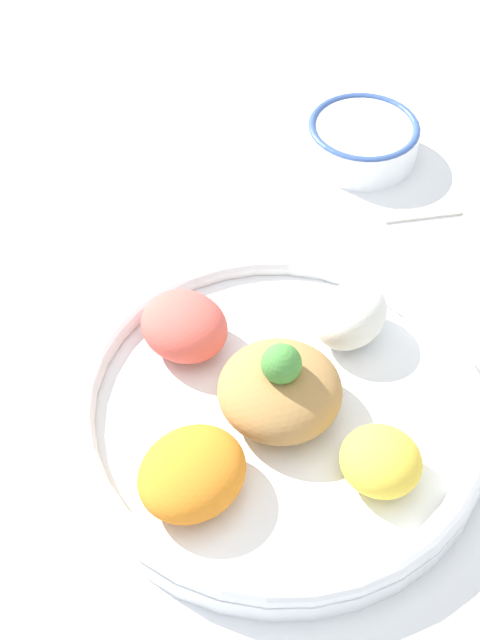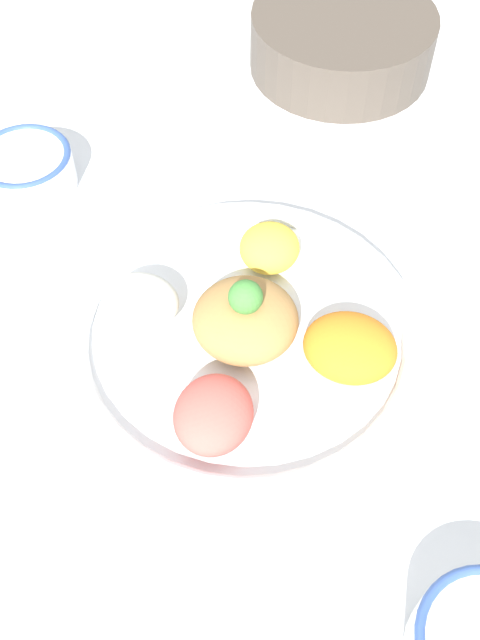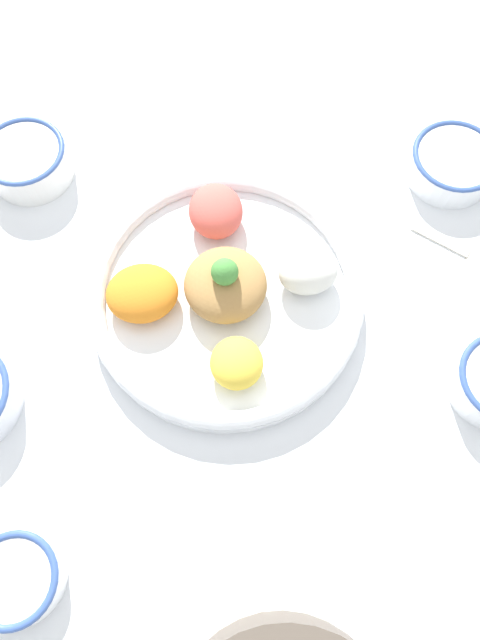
% 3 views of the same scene
% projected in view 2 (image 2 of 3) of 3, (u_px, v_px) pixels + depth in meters
% --- Properties ---
extents(ground_plane, '(2.40, 2.40, 0.00)m').
position_uv_depth(ground_plane, '(208.00, 333.00, 0.70)').
color(ground_plane, white).
extents(salad_platter, '(0.32, 0.32, 0.09)m').
position_uv_depth(salad_platter, '(245.00, 337.00, 0.67)').
color(salad_platter, white).
rests_on(salad_platter, ground_plane).
extents(sauce_bowl_far, '(0.10, 0.10, 0.05)m').
position_uv_depth(sauce_bowl_far, '(26.00, 168.00, 0.80)').
color(sauce_bowl_far, white).
rests_on(sauce_bowl_far, ground_plane).
extents(side_serving_bowl, '(0.23, 0.23, 0.07)m').
position_uv_depth(side_serving_bowl, '(342.00, 38.00, 0.91)').
color(side_serving_bowl, '#51473D').
rests_on(side_serving_bowl, ground_plane).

